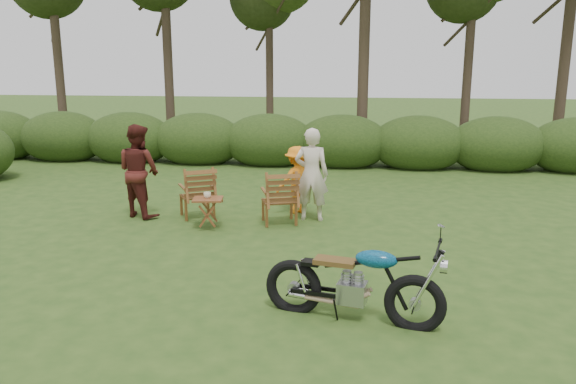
# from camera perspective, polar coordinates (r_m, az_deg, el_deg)

# --- Properties ---
(ground) EXTENTS (80.00, 80.00, 0.00)m
(ground) POSITION_cam_1_polar(r_m,az_deg,el_deg) (6.66, 2.58, -11.17)
(ground) COLOR #274517
(ground) RESTS_ON ground
(tree_line) EXTENTS (22.52, 11.62, 8.14)m
(tree_line) POSITION_cam_1_polar(r_m,az_deg,el_deg) (15.83, 7.81, 16.81)
(tree_line) COLOR #39291F
(tree_line) RESTS_ON ground
(motorcycle) EXTENTS (1.98, 1.09, 1.07)m
(motorcycle) POSITION_cam_1_polar(r_m,az_deg,el_deg) (6.31, 6.46, -12.65)
(motorcycle) COLOR #0D7AB5
(motorcycle) RESTS_ON ground
(lawn_chair_right) EXTENTS (0.81, 0.81, 0.94)m
(lawn_chair_right) POSITION_cam_1_polar(r_m,az_deg,el_deg) (9.80, -0.89, -3.15)
(lawn_chair_right) COLOR brown
(lawn_chair_right) RESTS_ON ground
(lawn_chair_left) EXTENTS (0.86, 0.86, 0.92)m
(lawn_chair_left) POSITION_cam_1_polar(r_m,az_deg,el_deg) (10.32, -9.15, -2.48)
(lawn_chair_left) COLOR brown
(lawn_chair_left) RESTS_ON ground
(side_table) EXTENTS (0.56, 0.50, 0.52)m
(side_table) POSITION_cam_1_polar(r_m,az_deg,el_deg) (9.50, -8.10, -2.16)
(side_table) COLOR brown
(side_table) RESTS_ON ground
(cup) EXTENTS (0.15, 0.15, 0.10)m
(cup) POSITION_cam_1_polar(r_m,az_deg,el_deg) (9.46, -8.20, -0.30)
(cup) COLOR beige
(cup) RESTS_ON side_table
(adult_a) EXTENTS (0.62, 0.42, 1.64)m
(adult_a) POSITION_cam_1_polar(r_m,az_deg,el_deg) (10.00, 2.36, -2.82)
(adult_a) COLOR beige
(adult_a) RESTS_ON ground
(adult_b) EXTENTS (1.01, 0.93, 1.67)m
(adult_b) POSITION_cam_1_polar(r_m,az_deg,el_deg) (10.58, -14.65, -2.35)
(adult_b) COLOR #4C1A15
(adult_b) RESTS_ON ground
(child) EXTENTS (0.92, 0.84, 1.25)m
(child) POSITION_cam_1_polar(r_m,az_deg,el_deg) (10.45, 0.88, -2.11)
(child) COLOR orange
(child) RESTS_ON ground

